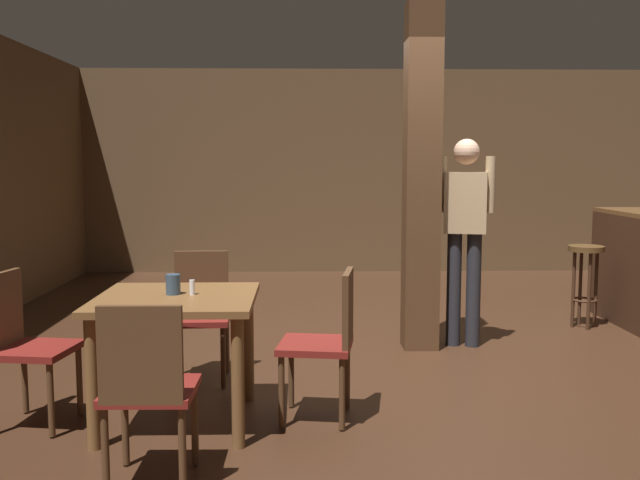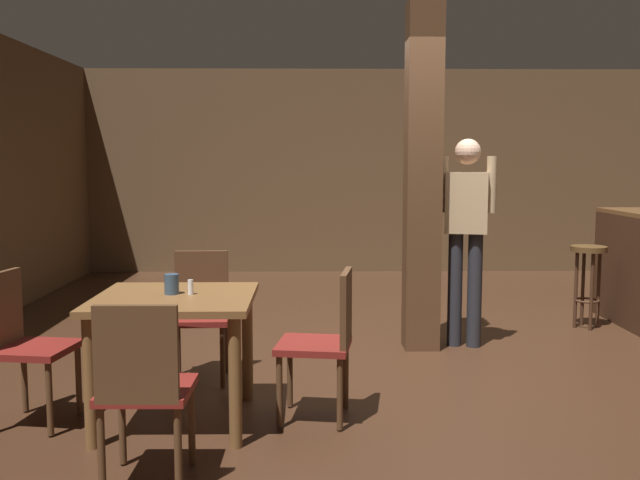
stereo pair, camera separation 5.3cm
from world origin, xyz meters
TOP-DOWN VIEW (x-y plane):
  - ground_plane at (0.00, 0.00)m, footprint 10.80×10.80m
  - wall_back at (0.00, 4.50)m, footprint 8.00×0.10m
  - pillar at (0.03, 0.32)m, footprint 0.28×0.28m
  - dining_table at (-1.68, -1.37)m, footprint 0.91×0.91m
  - chair_west at (-2.57, -1.38)m, footprint 0.48×0.48m
  - chair_south at (-1.67, -2.22)m, footprint 0.43×0.43m
  - chair_east at (-0.79, -1.34)m, footprint 0.48×0.48m
  - chair_north at (-1.66, -0.51)m, footprint 0.43×0.43m
  - napkin_cup at (-1.70, -1.32)m, footprint 0.09×0.09m
  - salt_shaker at (-1.59, -1.34)m, footprint 0.03×0.03m
  - standing_person at (0.40, 0.35)m, footprint 0.47×0.28m
  - bar_stool_near at (1.68, 0.99)m, footprint 0.32×0.32m

SIDE VIEW (x-z plane):
  - ground_plane at x=0.00m, z-range 0.00..0.00m
  - chair_west at x=-2.57m, z-range 0.06..0.95m
  - chair_south at x=-1.67m, z-range 0.06..0.95m
  - chair_east at x=-0.79m, z-range 0.06..0.95m
  - chair_north at x=-1.66m, z-range 0.06..0.95m
  - bar_stool_near at x=1.68m, z-range 0.18..0.94m
  - dining_table at x=-1.68m, z-range 0.25..1.01m
  - salt_shaker at x=-1.59m, z-range 0.76..0.85m
  - napkin_cup at x=-1.70m, z-range 0.76..0.88m
  - standing_person at x=0.40m, z-range 0.14..1.86m
  - wall_back at x=0.00m, z-range 0.00..2.80m
  - pillar at x=0.03m, z-range 0.00..2.80m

